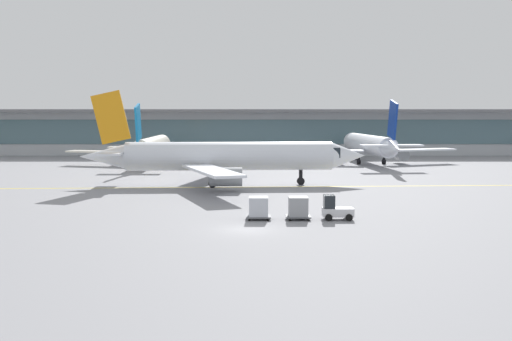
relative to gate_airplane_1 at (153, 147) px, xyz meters
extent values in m
plane|color=gray|center=(17.10, -60.18, -3.11)|extent=(400.00, 400.00, 0.00)
cube|color=yellow|center=(14.56, -32.36, -3.11)|extent=(109.85, 6.55, 0.01)
cube|color=#B2B7BC|center=(17.10, 26.98, 1.39)|extent=(199.13, 8.00, 9.00)
cube|color=slate|center=(17.10, 22.90, 1.84)|extent=(191.16, 0.16, 5.04)
cube|color=slate|center=(17.10, 25.48, 6.19)|extent=(207.09, 11.00, 0.60)
cylinder|color=silver|center=(0.00, 0.40, 0.10)|extent=(3.15, 22.49, 3.12)
cone|color=silver|center=(0.02, 13.52, 0.10)|extent=(2.97, 3.75, 2.97)
cube|color=black|center=(0.01, 11.02, 0.49)|extent=(2.44, 2.81, 1.09)
cone|color=silver|center=(-0.02, -13.34, 0.10)|extent=(2.66, 5.00, 2.65)
cube|color=silver|center=(-7.99, -1.42, -0.76)|extent=(13.17, 6.39, 0.26)
cylinder|color=#999EA3|center=(-5.42, -0.05, -1.63)|extent=(1.93, 3.31, 1.93)
cube|color=silver|center=(7.99, -1.44, -0.76)|extent=(13.17, 6.36, 0.26)
cylinder|color=#999EA3|center=(5.42, -0.06, -1.63)|extent=(1.93, 3.31, 1.93)
cube|color=#1472B2|center=(-0.02, -12.34, 4.33)|extent=(0.34, 4.21, 5.88)
cube|color=silver|center=(-2.31, -11.97, 0.57)|extent=(4.60, 2.21, 0.22)
cube|color=silver|center=(2.28, -11.98, 0.57)|extent=(4.60, 2.21, 0.22)
cylinder|color=black|center=(0.01, 8.27, -2.29)|extent=(0.40, 0.40, 1.65)
cylinder|color=black|center=(0.01, 8.27, -2.70)|extent=(0.51, 0.83, 0.83)
cylinder|color=black|center=(-2.11, -1.43, -2.29)|extent=(0.40, 0.40, 1.65)
cylinder|color=black|center=(-2.11, -1.43, -2.70)|extent=(0.51, 0.83, 0.83)
cylinder|color=black|center=(2.11, -1.44, -2.29)|extent=(0.40, 0.40, 1.65)
cylinder|color=black|center=(2.11, -1.44, -2.70)|extent=(0.51, 0.83, 0.83)
cylinder|color=silver|center=(37.66, 2.87, 0.29)|extent=(5.55, 23.98, 3.30)
cone|color=silver|center=(36.34, 16.67, 0.29)|extent=(3.50, 4.24, 3.14)
cube|color=black|center=(36.60, 14.04, 0.70)|extent=(2.85, 3.20, 1.16)
cone|color=silver|center=(39.05, -11.59, 0.29)|extent=(3.30, 5.53, 2.81)
cube|color=silver|center=(29.44, 0.13, -0.62)|extent=(13.93, 5.55, 0.27)
cylinder|color=#999EA3|center=(32.01, 1.84, -1.54)|extent=(2.36, 3.67, 2.04)
cube|color=silver|center=(46.26, 1.74, -0.62)|extent=(13.79, 7.87, 0.27)
cylinder|color=#999EA3|center=(43.41, 2.93, -1.54)|extent=(2.36, 3.67, 2.04)
cube|color=navy|center=(38.94, -10.54, 4.75)|extent=(0.77, 4.46, 6.22)
cube|color=silver|center=(36.49, -10.38, 0.78)|extent=(5.05, 2.78, 0.23)
cube|color=silver|center=(41.32, -9.92, 0.78)|extent=(5.05, 2.78, 0.23)
cylinder|color=black|center=(36.87, 11.15, -2.24)|extent=(0.43, 0.43, 1.75)
cylinder|color=black|center=(36.87, 11.15, -2.68)|extent=(0.61, 0.92, 0.87)
cylinder|color=black|center=(35.63, 0.72, -2.24)|extent=(0.43, 0.43, 1.75)
cylinder|color=black|center=(35.63, 0.72, -2.68)|extent=(0.61, 0.92, 0.87)
cylinder|color=black|center=(40.07, 1.15, -2.24)|extent=(0.43, 0.43, 1.75)
cylinder|color=black|center=(40.07, 1.15, -2.68)|extent=(0.61, 0.92, 0.87)
cylinder|color=silver|center=(14.56, -30.36, 0.52)|extent=(25.57, 4.95, 3.53)
cone|color=silver|center=(29.36, -29.52, 0.52)|extent=(4.42, 3.59, 3.35)
cube|color=black|center=(26.54, -29.68, 0.96)|extent=(3.33, 2.93, 1.24)
cone|color=silver|center=(-0.94, -31.23, 0.52)|extent=(5.81, 3.31, 3.00)
cube|color=silver|center=(11.98, -21.46, -0.45)|extent=(6.46, 14.90, 0.29)
cylinder|color=#999EA3|center=(13.70, -24.27, -1.43)|extent=(3.85, 2.39, 2.18)
cube|color=silver|center=(13.00, -39.49, -0.45)|extent=(7.93, 14.81, 0.29)
cylinder|color=#999EA3|center=(14.39, -36.50, -1.43)|extent=(3.85, 2.39, 2.18)
cube|color=orange|center=(0.19, -31.17, 5.29)|extent=(4.77, 0.64, 6.64)
cube|color=silver|center=(0.46, -28.55, 1.05)|extent=(2.78, 5.32, 0.25)
cube|color=silver|center=(0.75, -33.73, 1.05)|extent=(2.78, 5.32, 0.25)
cylinder|color=black|center=(23.44, -29.86, -2.18)|extent=(0.46, 0.46, 1.87)
cylinder|color=black|center=(23.44, -29.86, -2.65)|extent=(0.96, 0.62, 0.93)
cylinder|color=black|center=(12.35, -28.09, -2.18)|extent=(0.46, 0.46, 1.87)
cylinder|color=black|center=(12.35, -28.09, -2.65)|extent=(0.96, 0.62, 0.93)
cylinder|color=black|center=(12.62, -32.86, -2.18)|extent=(0.46, 0.46, 1.87)
cylinder|color=black|center=(12.62, -32.86, -2.65)|extent=(0.96, 0.62, 0.93)
cube|color=silver|center=(24.77, -55.54, -2.46)|extent=(2.61, 1.42, 0.70)
cube|color=#1E2328|center=(24.02, -55.55, -1.56)|extent=(0.91, 1.25, 1.10)
cylinder|color=black|center=(25.61, -54.84, -2.81)|extent=(0.60, 0.22, 0.60)
cylinder|color=black|center=(25.62, -56.24, -2.81)|extent=(0.60, 0.22, 0.60)
cylinder|color=black|center=(23.91, -54.85, -2.81)|extent=(0.60, 0.22, 0.60)
cylinder|color=black|center=(23.92, -56.25, -2.81)|extent=(0.60, 0.22, 0.60)
cube|color=#595B60|center=(21.42, -55.56, -2.83)|extent=(2.11, 1.61, 0.12)
cube|color=gray|center=(21.42, -55.56, -1.97)|extent=(1.61, 1.51, 1.60)
cylinder|color=black|center=(22.16, -54.86, -3.00)|extent=(0.22, 0.10, 0.22)
cylinder|color=black|center=(22.17, -56.26, -3.00)|extent=(0.22, 0.10, 0.22)
cylinder|color=black|center=(20.66, -54.87, -3.00)|extent=(0.22, 0.10, 0.22)
cylinder|color=black|center=(20.67, -56.27, -3.00)|extent=(0.22, 0.10, 0.22)
cube|color=#595B60|center=(18.06, -55.58, -2.83)|extent=(2.11, 1.61, 0.12)
cube|color=#B2B7C1|center=(18.06, -55.58, -1.97)|extent=(1.61, 1.51, 1.60)
cylinder|color=black|center=(18.81, -54.88, -3.00)|extent=(0.22, 0.10, 0.22)
cylinder|color=black|center=(18.82, -56.28, -3.00)|extent=(0.22, 0.10, 0.22)
cylinder|color=black|center=(17.31, -54.89, -3.00)|extent=(0.22, 0.10, 0.22)
cylinder|color=black|center=(17.32, -56.29, -3.00)|extent=(0.22, 0.10, 0.22)
camera|label=1|loc=(17.85, -108.45, 5.97)|focal=44.49mm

